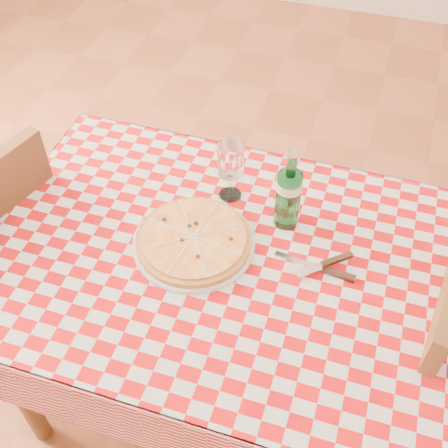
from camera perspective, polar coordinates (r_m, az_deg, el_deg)
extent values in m
plane|color=brown|center=(2.12, 0.02, -16.43)|extent=(6.00, 6.00, 0.00)
cube|color=brown|center=(1.50, 0.03, -4.06)|extent=(1.20, 0.80, 0.04)
cylinder|color=brown|center=(1.84, -20.37, -15.07)|extent=(0.06, 0.06, 0.71)
cylinder|color=brown|center=(2.14, -11.06, 0.02)|extent=(0.06, 0.06, 0.71)
cylinder|color=brown|center=(1.99, 18.24, -6.96)|extent=(0.06, 0.06, 0.71)
cube|color=#B50B0E|center=(1.48, 0.03, -3.49)|extent=(1.30, 0.90, 0.01)
cylinder|color=brown|center=(2.03, 18.32, -13.33)|extent=(0.03, 0.03, 0.41)
cube|color=brown|center=(1.55, 20.52, -9.87)|extent=(0.10, 0.40, 0.44)
cylinder|color=brown|center=(2.16, -14.94, -6.08)|extent=(0.04, 0.04, 0.43)
cylinder|color=brown|center=(2.37, -21.18, -2.05)|extent=(0.04, 0.04, 0.43)
cylinder|color=brown|center=(2.07, -21.82, -12.62)|extent=(0.04, 0.04, 0.43)
cube|color=brown|center=(1.74, -21.74, -0.57)|extent=(0.15, 0.42, 0.46)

